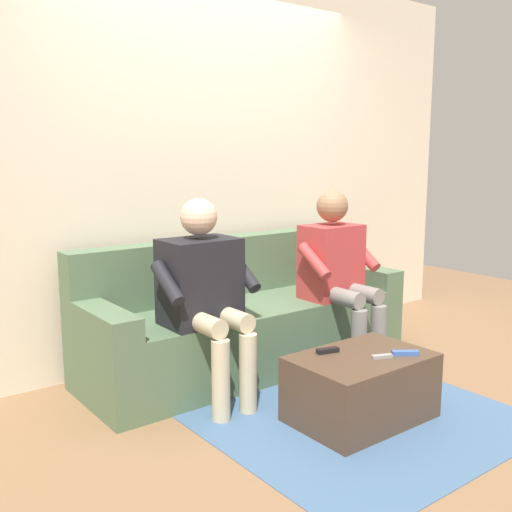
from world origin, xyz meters
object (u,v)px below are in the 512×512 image
Objects in this scene: coffee_table at (361,387)px; person_left_seated at (337,267)px; person_right_seated at (205,287)px; remote_blue at (405,353)px; couch at (245,321)px; remote_black at (328,350)px; remote_gray at (382,356)px.

person_left_seated reaches higher than coffee_table.
person_right_seated reaches higher than remote_blue.
coffee_table is at bearing 90.00° from couch.
remote_black is at bearing -51.15° from coffee_table.
person_left_seated is (-0.51, 0.34, 0.36)m from couch.
couch is 1.92× the size of person_right_seated.
couch is at bearing 97.67° from remote_black.
remote_blue is at bearing -27.81° from remote_black.
coffee_table is 0.63× the size of person_right_seated.
person_right_seated is 8.20× the size of remote_blue.
remote_black is (0.11, -0.14, 0.19)m from coffee_table.
remote_black reaches higher than coffee_table.
couch is at bearing 133.73° from remote_blue.
remote_blue is (-0.70, 0.86, -0.30)m from person_right_seated.
remote_blue is at bearing 129.18° from person_right_seated.
remote_black is (0.63, 0.56, -0.30)m from person_left_seated.
person_right_seated is at bearing -1.23° from person_left_seated.
couch is 0.91m from remote_black.
person_left_seated is at bearing 103.41° from remote_blue.
person_left_seated reaches higher than person_right_seated.
couch reaches higher than remote_gray.
person_left_seated is at bearing 81.64° from remote_gray.
coffee_table is 0.26m from remote_black.
person_left_seated is 0.89m from remote_black.
remote_gray is at bearing -39.79° from remote_black.
person_right_seated is at bearing 31.89° from couch.
couch is 17.78× the size of remote_black.
person_left_seated is 1.03m from person_right_seated.
remote_black is at bearing 147.17° from remote_gray.
couch is 1.05m from coffee_table.
person_right_seated is at bearing -54.64° from coffee_table.
person_left_seated is 1.00× the size of person_right_seated.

